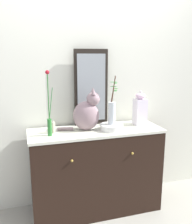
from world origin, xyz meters
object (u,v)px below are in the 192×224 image
(sideboard, at_px, (96,170))
(bowl_porcelain, at_px, (112,127))
(cat_sitting, at_px, (87,113))
(jar_lidded_porcelain, at_px, (140,109))
(mirror_leaning, at_px, (91,88))
(vase_slim_green, at_px, (49,117))
(vase_glass_clear, at_px, (112,111))
(candle_pillar, at_px, (53,127))

(sideboard, distance_m, bowl_porcelain, 0.49)
(cat_sitting, relative_size, jar_lidded_porcelain, 1.15)
(mirror_leaning, xyz_separation_m, vase_slim_green, (-0.47, -0.27, -0.21))
(bowl_porcelain, bearing_deg, vase_glass_clear, 42.11)
(sideboard, bearing_deg, jar_lidded_porcelain, 4.99)
(sideboard, xyz_separation_m, vase_glass_clear, (0.15, -0.05, 0.63))
(sideboard, bearing_deg, cat_sitting, 168.35)
(sideboard, xyz_separation_m, mirror_leaning, (0.01, 0.21, 0.83))
(vase_glass_clear, relative_size, candle_pillar, 3.97)
(sideboard, height_order, vase_slim_green, vase_slim_green)
(vase_glass_clear, bearing_deg, bowl_porcelain, -137.89)
(cat_sitting, xyz_separation_m, vase_slim_green, (-0.37, -0.08, 0.01))
(cat_sitting, xyz_separation_m, jar_lidded_porcelain, (0.58, 0.03, -0.01))
(vase_slim_green, distance_m, jar_lidded_porcelain, 0.96)
(mirror_leaning, height_order, candle_pillar, mirror_leaning)
(jar_lidded_porcelain, bearing_deg, sideboard, -175.01)
(cat_sitting, bearing_deg, vase_glass_clear, -16.64)
(sideboard, height_order, vase_glass_clear, vase_glass_clear)
(bowl_porcelain, bearing_deg, mirror_leaning, 117.48)
(vase_slim_green, bearing_deg, vase_glass_clear, 0.89)
(cat_sitting, bearing_deg, bowl_porcelain, -17.39)
(vase_glass_clear, bearing_deg, mirror_leaning, 118.19)
(mirror_leaning, height_order, jar_lidded_porcelain, mirror_leaning)
(vase_slim_green, bearing_deg, bowl_porcelain, 0.66)
(candle_pillar, bearing_deg, cat_sitting, 0.62)
(cat_sitting, height_order, vase_slim_green, vase_slim_green)
(bowl_porcelain, relative_size, vase_glass_clear, 0.48)
(cat_sitting, height_order, candle_pillar, cat_sitting)
(vase_glass_clear, bearing_deg, vase_slim_green, -179.11)
(candle_pillar, bearing_deg, mirror_leaning, 23.99)
(vase_slim_green, distance_m, vase_glass_clear, 0.61)
(sideboard, height_order, cat_sitting, cat_sitting)
(cat_sitting, xyz_separation_m, vase_glass_clear, (0.23, -0.07, 0.02))
(bowl_porcelain, height_order, candle_pillar, candle_pillar)
(vase_slim_green, bearing_deg, cat_sitting, 11.97)
(vase_slim_green, bearing_deg, mirror_leaning, 29.81)
(sideboard, distance_m, jar_lidded_porcelain, 0.79)
(bowl_porcelain, height_order, vase_glass_clear, vase_glass_clear)
(mirror_leaning, relative_size, jar_lidded_porcelain, 2.14)
(vase_glass_clear, height_order, candle_pillar, vase_glass_clear)
(sideboard, relative_size, vase_glass_clear, 2.79)
(vase_slim_green, height_order, candle_pillar, vase_slim_green)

